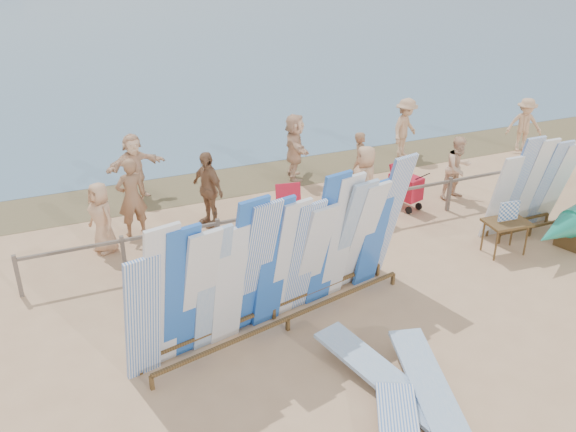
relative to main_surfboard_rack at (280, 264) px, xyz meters
name	(u,v)px	position (x,y,z in m)	size (l,w,h in m)	color
ground	(369,307)	(1.73, -0.16, -1.26)	(160.00, 160.00, 0.00)	tan
wet_sand_strip	(242,177)	(1.73, 7.04, -1.26)	(40.00, 2.60, 0.01)	brown
fence	(303,215)	(1.73, 2.84, -0.62)	(12.08, 0.08, 0.90)	#6F6154
main_surfboard_rack	(280,264)	(0.00, 0.00, 0.00)	(5.64, 1.92, 2.79)	brown
side_surfboard_rack	(531,188)	(6.62, 1.13, -0.14)	(2.14, 0.72, 2.48)	brown
vendor_table	(505,236)	(5.50, 0.55, -0.85)	(0.98, 0.73, 1.23)	brown
flat_board_b	(431,402)	(1.33, -2.74, -1.26)	(0.56, 2.70, 0.07)	#87ADD9
flat_board_a	(384,387)	(0.84, -2.17, -1.26)	(0.56, 2.70, 0.07)	#87ADD9
beach_chair_left	(290,214)	(1.77, 3.67, -0.97)	(0.71, 0.73, 0.96)	red
beach_chair_right	(365,203)	(3.75, 3.58, -1.00)	(0.60, 0.62, 0.86)	red
stroller	(405,191)	(4.82, 3.42, -0.80)	(0.77, 0.94, 1.13)	red
beachgoer_extra_0	(524,125)	(10.66, 5.68, -0.41)	(1.10, 0.45, 1.70)	tan
beachgoer_11	(134,166)	(-1.31, 6.78, -0.39)	(1.61, 0.52, 1.74)	beige
beachgoer_5	(295,147)	(3.07, 6.38, -0.32)	(1.74, 0.56, 1.88)	beige
beachgoer_4	(208,189)	(0.00, 4.47, -0.34)	(1.07, 0.46, 1.83)	#8C6042
beachgoer_9	(405,128)	(6.88, 6.65, -0.33)	(1.19, 0.49, 1.85)	tan
beachgoer_7	(360,161)	(4.38, 4.97, -0.45)	(0.58, 0.32, 1.60)	#8C6042
beachgoer_1	(132,197)	(-1.75, 4.62, -0.32)	(0.68, 0.37, 1.87)	#8C6042
beachgoer_0	(102,218)	(-2.50, 4.09, -0.45)	(0.78, 0.37, 1.60)	tan
beachgoer_6	(365,181)	(3.65, 3.47, -0.36)	(0.87, 0.42, 1.79)	tan
beachgoer_8	(458,168)	(6.40, 3.44, -0.42)	(0.81, 0.39, 1.67)	beige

